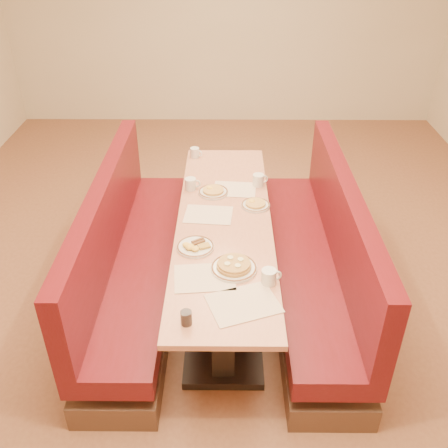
{
  "coord_description": "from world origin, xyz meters",
  "views": [
    {
      "loc": [
        0.02,
        -3.13,
        2.74
      ],
      "look_at": [
        0.0,
        -0.2,
        0.85
      ],
      "focal_mm": 40.0,
      "sensor_mm": 36.0,
      "label": 1
    }
  ],
  "objects_px": {
    "booth_left": "(131,262)",
    "coffee_mug_b": "(191,184)",
    "diner_table": "(224,261)",
    "booth_right": "(317,263)",
    "eggs_plate": "(195,246)",
    "coffee_mug_a": "(269,276)",
    "coffee_mug_c": "(259,180)",
    "coffee_mug_d": "(195,152)",
    "pancake_plate": "(234,267)",
    "soda_tumbler_mid": "(258,180)",
    "soda_tumbler_near": "(186,318)"
  },
  "relations": [
    {
      "from": "coffee_mug_c",
      "to": "soda_tumbler_near",
      "type": "relative_size",
      "value": 1.47
    },
    {
      "from": "booth_left",
      "to": "soda_tumbler_near",
      "type": "distance_m",
      "value": 1.28
    },
    {
      "from": "booth_left",
      "to": "pancake_plate",
      "type": "distance_m",
      "value": 1.07
    },
    {
      "from": "booth_right",
      "to": "coffee_mug_c",
      "type": "height_order",
      "value": "booth_right"
    },
    {
      "from": "booth_left",
      "to": "soda_tumbler_mid",
      "type": "relative_size",
      "value": 25.68
    },
    {
      "from": "diner_table",
      "to": "coffee_mug_c",
      "type": "height_order",
      "value": "coffee_mug_c"
    },
    {
      "from": "coffee_mug_a",
      "to": "diner_table",
      "type": "bearing_deg",
      "value": 97.74
    },
    {
      "from": "pancake_plate",
      "to": "soda_tumbler_near",
      "type": "bearing_deg",
      "value": -118.65
    },
    {
      "from": "pancake_plate",
      "to": "coffee_mug_c",
      "type": "bearing_deg",
      "value": 79.2
    },
    {
      "from": "diner_table",
      "to": "coffee_mug_c",
      "type": "relative_size",
      "value": 19.09
    },
    {
      "from": "coffee_mug_c",
      "to": "coffee_mug_d",
      "type": "height_order",
      "value": "coffee_mug_c"
    },
    {
      "from": "eggs_plate",
      "to": "coffee_mug_b",
      "type": "distance_m",
      "value": 0.84
    },
    {
      "from": "booth_right",
      "to": "coffee_mug_a",
      "type": "relative_size",
      "value": 19.01
    },
    {
      "from": "pancake_plate",
      "to": "coffee_mug_b",
      "type": "xyz_separation_m",
      "value": [
        -0.34,
        1.07,
        0.03
      ]
    },
    {
      "from": "booth_left",
      "to": "coffee_mug_b",
      "type": "height_order",
      "value": "booth_left"
    },
    {
      "from": "booth_right",
      "to": "soda_tumbler_mid",
      "type": "relative_size",
      "value": 25.68
    },
    {
      "from": "soda_tumbler_near",
      "to": "pancake_plate",
      "type": "bearing_deg",
      "value": 61.35
    },
    {
      "from": "booth_left",
      "to": "coffee_mug_d",
      "type": "height_order",
      "value": "booth_left"
    },
    {
      "from": "coffee_mug_a",
      "to": "coffee_mug_b",
      "type": "xyz_separation_m",
      "value": [
        -0.56,
        1.2,
        -0.0
      ]
    },
    {
      "from": "coffee_mug_a",
      "to": "coffee_mug_c",
      "type": "height_order",
      "value": "same"
    },
    {
      "from": "diner_table",
      "to": "soda_tumbler_near",
      "type": "relative_size",
      "value": 28.11
    },
    {
      "from": "booth_left",
      "to": "coffee_mug_d",
      "type": "xyz_separation_m",
      "value": [
        0.46,
        1.1,
        0.43
      ]
    },
    {
      "from": "diner_table",
      "to": "coffee_mug_b",
      "type": "bearing_deg",
      "value": 119.9
    },
    {
      "from": "diner_table",
      "to": "coffee_mug_b",
      "type": "distance_m",
      "value": 0.7
    },
    {
      "from": "booth_right",
      "to": "eggs_plate",
      "type": "height_order",
      "value": "booth_right"
    },
    {
      "from": "eggs_plate",
      "to": "coffee_mug_b",
      "type": "xyz_separation_m",
      "value": [
        -0.08,
        0.84,
        0.04
      ]
    },
    {
      "from": "coffee_mug_d",
      "to": "soda_tumbler_near",
      "type": "distance_m",
      "value": 2.18
    },
    {
      "from": "diner_table",
      "to": "coffee_mug_a",
      "type": "height_order",
      "value": "coffee_mug_a"
    },
    {
      "from": "booth_left",
      "to": "eggs_plate",
      "type": "distance_m",
      "value": 0.76
    },
    {
      "from": "coffee_mug_d",
      "to": "booth_left",
      "type": "bearing_deg",
      "value": -89.09
    },
    {
      "from": "eggs_plate",
      "to": "coffee_mug_d",
      "type": "xyz_separation_m",
      "value": [
        -0.08,
        1.45,
        0.03
      ]
    },
    {
      "from": "booth_right",
      "to": "pancake_plate",
      "type": "height_order",
      "value": "booth_right"
    },
    {
      "from": "booth_left",
      "to": "coffee_mug_d",
      "type": "bearing_deg",
      "value": 67.48
    },
    {
      "from": "coffee_mug_c",
      "to": "coffee_mug_b",
      "type": "bearing_deg",
      "value": 170.25
    },
    {
      "from": "coffee_mug_d",
      "to": "soda_tumbler_mid",
      "type": "height_order",
      "value": "soda_tumbler_mid"
    },
    {
      "from": "soda_tumbler_mid",
      "to": "coffee_mug_b",
      "type": "bearing_deg",
      "value": -171.64
    },
    {
      "from": "coffee_mug_d",
      "to": "diner_table",
      "type": "bearing_deg",
      "value": -52.43
    },
    {
      "from": "pancake_plate",
      "to": "coffee_mug_b",
      "type": "distance_m",
      "value": 1.12
    },
    {
      "from": "booth_right",
      "to": "diner_table",
      "type": "bearing_deg",
      "value": 180.0
    },
    {
      "from": "booth_left",
      "to": "pancake_plate",
      "type": "relative_size",
      "value": 8.34
    },
    {
      "from": "coffee_mug_b",
      "to": "pancake_plate",
      "type": "bearing_deg",
      "value": -76.95
    },
    {
      "from": "eggs_plate",
      "to": "coffee_mug_a",
      "type": "relative_size",
      "value": 1.96
    },
    {
      "from": "eggs_plate",
      "to": "coffee_mug_a",
      "type": "bearing_deg",
      "value": -37.36
    },
    {
      "from": "eggs_plate",
      "to": "soda_tumbler_mid",
      "type": "bearing_deg",
      "value": 62.54
    },
    {
      "from": "booth_left",
      "to": "pancake_plate",
      "type": "bearing_deg",
      "value": -36.29
    },
    {
      "from": "booth_right",
      "to": "soda_tumbler_near",
      "type": "height_order",
      "value": "booth_right"
    },
    {
      "from": "coffee_mug_c",
      "to": "soda_tumbler_mid",
      "type": "distance_m",
      "value": 0.01
    },
    {
      "from": "eggs_plate",
      "to": "diner_table",
      "type": "bearing_deg",
      "value": 61.04
    },
    {
      "from": "diner_table",
      "to": "coffee_mug_a",
      "type": "relative_size",
      "value": 19.01
    },
    {
      "from": "booth_right",
      "to": "coffee_mug_a",
      "type": "xyz_separation_m",
      "value": [
        -0.45,
        -0.72,
        0.44
      ]
    }
  ]
}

